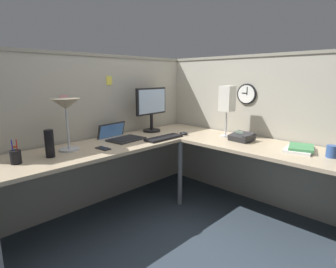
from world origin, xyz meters
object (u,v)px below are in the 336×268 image
(monitor, at_px, (151,106))
(cell_phone, at_px, (103,148))
(pen_cup, at_px, (16,157))
(book_stack, at_px, (300,149))
(laptop, at_px, (120,136))
(desk_lamp_dome, at_px, (66,108))
(keyboard, at_px, (164,138))
(thermos_flask, at_px, (49,144))
(desk_lamp_paper, at_px, (227,100))
(office_phone, at_px, (242,137))
(coffee_mug, at_px, (332,151))
(wall_clock, at_px, (247,94))
(computer_mouse, at_px, (184,133))

(monitor, xyz_separation_m, cell_phone, (-0.83, -0.27, -0.29))
(pen_cup, height_order, book_stack, pen_cup)
(laptop, bearing_deg, cell_phone, -146.28)
(desk_lamp_dome, height_order, book_stack, desk_lamp_dome)
(keyboard, distance_m, thermos_flask, 1.09)
(laptop, bearing_deg, book_stack, -61.82)
(laptop, bearing_deg, desk_lamp_paper, -39.89)
(office_phone, bearing_deg, keyboard, 127.63)
(book_stack, xyz_separation_m, coffee_mug, (-0.02, -0.24, 0.03))
(book_stack, relative_size, coffee_mug, 3.36)
(desk_lamp_dome, distance_m, book_stack, 2.01)
(wall_clock, bearing_deg, desk_lamp_paper, 161.55)
(cell_phone, bearing_deg, thermos_flask, 162.51)
(laptop, bearing_deg, monitor, 5.49)
(monitor, bearing_deg, desk_lamp_paper, -64.16)
(pen_cup, xyz_separation_m, cell_phone, (0.67, -0.09, -0.05))
(cell_phone, bearing_deg, keyboard, -15.29)
(wall_clock, bearing_deg, desk_lamp_dome, 156.11)
(computer_mouse, bearing_deg, coffee_mug, -82.66)
(office_phone, distance_m, book_stack, 0.54)
(monitor, xyz_separation_m, desk_lamp_dome, (-1.05, -0.10, 0.07))
(keyboard, xyz_separation_m, coffee_mug, (0.47, -1.40, 0.04))
(monitor, distance_m, office_phone, 1.07)
(computer_mouse, height_order, book_stack, book_stack)
(desk_lamp_dome, height_order, desk_lamp_paper, desk_lamp_paper)
(monitor, distance_m, coffee_mug, 1.81)
(pen_cup, bearing_deg, desk_lamp_paper, -17.36)
(pen_cup, bearing_deg, desk_lamp_dome, 9.77)
(office_phone, bearing_deg, wall_clock, 25.13)
(desk_lamp_dome, bearing_deg, pen_cup, -170.23)
(pen_cup, bearing_deg, computer_mouse, -7.65)
(laptop, distance_m, book_stack, 1.69)
(computer_mouse, distance_m, coffee_mug, 1.39)
(laptop, relative_size, keyboard, 0.97)
(keyboard, relative_size, wall_clock, 1.95)
(coffee_mug, bearing_deg, monitor, 99.31)
(keyboard, distance_m, cell_phone, 0.66)
(keyboard, distance_m, book_stack, 1.25)
(computer_mouse, bearing_deg, desk_lamp_paper, -55.11)
(monitor, xyz_separation_m, pen_cup, (-1.49, -0.18, -0.24))
(office_phone, bearing_deg, cell_phone, 147.41)
(monitor, relative_size, cell_phone, 3.47)
(monitor, relative_size, wall_clock, 2.27)
(thermos_flask, relative_size, desk_lamp_paper, 0.42)
(book_stack, distance_m, coffee_mug, 0.24)
(pen_cup, distance_m, cell_phone, 0.67)
(thermos_flask, distance_m, desk_lamp_paper, 1.74)
(pen_cup, height_order, cell_phone, pen_cup)
(thermos_flask, bearing_deg, wall_clock, -19.32)
(desk_lamp_dome, relative_size, thermos_flask, 2.02)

